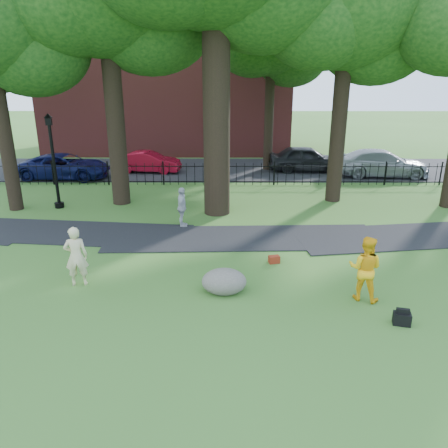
{
  "coord_description": "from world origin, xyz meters",
  "views": [
    {
      "loc": [
        0.38,
        -11.16,
        5.81
      ],
      "look_at": [
        0.33,
        2.0,
        1.22
      ],
      "focal_mm": 35.0,
      "sensor_mm": 36.0,
      "label": 1
    }
  ],
  "objects_px": {
    "woman": "(76,256)",
    "lamppost": "(54,163)",
    "man": "(365,268)",
    "red_sedan": "(149,162)",
    "boulder": "(224,280)"
  },
  "relations": [
    {
      "from": "woman",
      "to": "lamppost",
      "type": "bearing_deg",
      "value": -78.9
    },
    {
      "from": "man",
      "to": "lamppost",
      "type": "relative_size",
      "value": 0.43
    },
    {
      "from": "boulder",
      "to": "lamppost",
      "type": "height_order",
      "value": "lamppost"
    },
    {
      "from": "boulder",
      "to": "woman",
      "type": "bearing_deg",
      "value": 174.4
    },
    {
      "from": "red_sedan",
      "to": "woman",
      "type": "bearing_deg",
      "value": -171.82
    },
    {
      "from": "lamppost",
      "to": "red_sedan",
      "type": "distance_m",
      "value": 8.05
    },
    {
      "from": "man",
      "to": "red_sedan",
      "type": "xyz_separation_m",
      "value": [
        -8.41,
        15.8,
        -0.26
      ]
    },
    {
      "from": "woman",
      "to": "lamppost",
      "type": "relative_size",
      "value": 0.42
    },
    {
      "from": "boulder",
      "to": "red_sedan",
      "type": "relative_size",
      "value": 0.32
    },
    {
      "from": "woman",
      "to": "lamppost",
      "type": "distance_m",
      "value": 8.38
    },
    {
      "from": "man",
      "to": "woman",
      "type": "bearing_deg",
      "value": 19.91
    },
    {
      "from": "man",
      "to": "lamppost",
      "type": "distance_m",
      "value": 14.09
    },
    {
      "from": "woman",
      "to": "boulder",
      "type": "distance_m",
      "value": 4.25
    },
    {
      "from": "lamppost",
      "to": "red_sedan",
      "type": "height_order",
      "value": "lamppost"
    },
    {
      "from": "man",
      "to": "boulder",
      "type": "xyz_separation_m",
      "value": [
        -3.73,
        0.39,
        -0.53
      ]
    }
  ]
}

